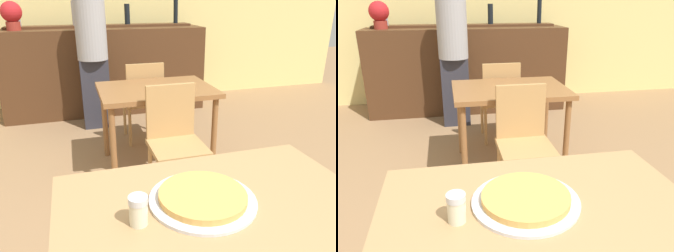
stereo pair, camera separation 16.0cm
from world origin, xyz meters
TOP-DOWN VIEW (x-y plane):
  - wall_back at (0.00, 4.04)m, footprint 8.00×0.05m
  - dining_table_near at (0.00, 0.00)m, footprint 1.13×0.76m
  - dining_table_far at (0.25, 1.81)m, footprint 0.99×0.73m
  - bar_counter at (0.00, 3.53)m, footprint 2.60×0.56m
  - bar_back_shelf at (0.01, 3.67)m, footprint 2.39×0.24m
  - chair_far_side_front at (0.25, 1.28)m, footprint 0.40×0.40m
  - chair_far_side_back at (0.25, 2.35)m, footprint 0.40×0.40m
  - pizza_tray at (-0.04, 0.04)m, footprint 0.39×0.39m
  - cheese_shaker at (-0.29, -0.02)m, footprint 0.06×0.06m
  - person_standing at (-0.20, 2.95)m, footprint 0.34×0.34m
  - potted_plant at (-1.05, 3.48)m, footprint 0.24×0.24m

SIDE VIEW (x-z plane):
  - chair_far_side_front at x=0.25m, z-range 0.07..0.94m
  - chair_far_side_back at x=0.25m, z-range 0.07..0.94m
  - bar_counter at x=0.00m, z-range 0.00..1.11m
  - dining_table_far at x=0.25m, z-range 0.28..1.01m
  - dining_table_near at x=0.00m, z-range 0.30..1.08m
  - pizza_tray at x=-0.04m, z-range 0.78..0.81m
  - cheese_shaker at x=-0.29m, z-range 0.78..0.88m
  - person_standing at x=-0.20m, z-range 0.07..1.78m
  - bar_back_shelf at x=0.01m, z-range 0.98..1.33m
  - potted_plant at x=-1.05m, z-range 1.13..1.46m
  - wall_back at x=0.00m, z-range 0.00..2.80m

